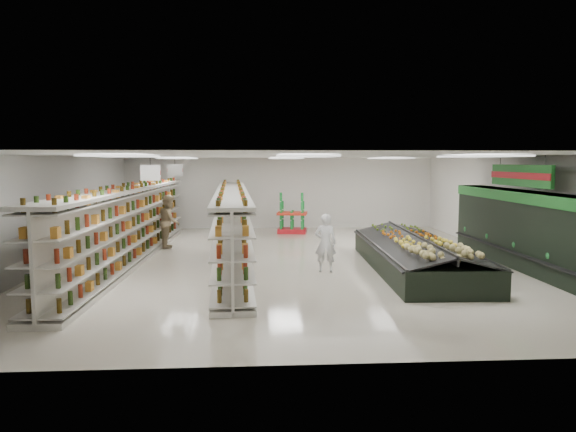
{
  "coord_description": "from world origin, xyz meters",
  "views": [
    {
      "loc": [
        -1.08,
        -15.38,
        3.04
      ],
      "look_at": [
        -0.14,
        0.02,
        1.4
      ],
      "focal_mm": 32.0,
      "sensor_mm": 36.0,
      "label": 1
    }
  ],
  "objects": [
    {
      "name": "produce_island",
      "position": [
        3.37,
        -1.42,
        0.46
      ],
      "size": [
        2.67,
        6.82,
        1.01
      ],
      "rotation": [
        0.0,
        0.0,
        -0.03
      ],
      "color": "black",
      "rests_on": "floor"
    },
    {
      "name": "hortifruti_banner",
      "position": [
        6.25,
        -1.5,
        2.65
      ],
      "size": [
        0.12,
        3.2,
        0.95
      ],
      "color": "#1F7527",
      "rests_on": "ceiling"
    },
    {
      "name": "wall_back",
      "position": [
        0.0,
        8.0,
        1.6
      ],
      "size": [
        14.0,
        0.02,
        3.2
      ],
      "primitive_type": "cube",
      "color": "white",
      "rests_on": "floor"
    },
    {
      "name": "shopper_main",
      "position": [
        0.8,
        -1.53,
        0.81
      ],
      "size": [
        0.64,
        0.46,
        1.62
      ],
      "primitive_type": "imported",
      "rotation": [
        0.0,
        0.0,
        3.01
      ],
      "color": "silver",
      "rests_on": "floor"
    },
    {
      "name": "soda_endcap",
      "position": [
        0.42,
        6.27,
        0.77
      ],
      "size": [
        1.36,
        1.03,
        1.59
      ],
      "rotation": [
        0.0,
        0.0,
        -0.16
      ],
      "color": "red",
      "rests_on": "floor"
    },
    {
      "name": "floor",
      "position": [
        0.0,
        0.0,
        0.0
      ],
      "size": [
        16.0,
        16.0,
        0.0
      ],
      "primitive_type": "plane",
      "color": "beige",
      "rests_on": "ground"
    },
    {
      "name": "ceiling",
      "position": [
        0.0,
        0.0,
        3.2
      ],
      "size": [
        14.0,
        16.0,
        0.02
      ],
      "primitive_type": "cube",
      "color": "white",
      "rests_on": "wall_back"
    },
    {
      "name": "produce_wall_case",
      "position": [
        6.53,
        -1.5,
        1.24
      ],
      "size": [
        0.93,
        8.0,
        2.2
      ],
      "color": "black",
      "rests_on": "floor"
    },
    {
      "name": "wall_right",
      "position": [
        7.0,
        0.0,
        1.6
      ],
      "size": [
        0.02,
        16.0,
        3.2
      ],
      "primitive_type": "cube",
      "color": "white",
      "rests_on": "floor"
    },
    {
      "name": "aisle_sign_near",
      "position": [
        -3.8,
        -2.0,
        2.75
      ],
      "size": [
        0.52,
        0.06,
        0.75
      ],
      "color": "white",
      "rests_on": "ceiling"
    },
    {
      "name": "shopper_background",
      "position": [
        -4.16,
        2.82,
        0.94
      ],
      "size": [
        0.64,
        0.96,
        1.88
      ],
      "primitive_type": "imported",
      "rotation": [
        0.0,
        0.0,
        1.65
      ],
      "color": "#A08662",
      "rests_on": "floor"
    },
    {
      "name": "aisle_sign_far",
      "position": [
        -3.8,
        2.0,
        2.75
      ],
      "size": [
        0.52,
        0.06,
        0.75
      ],
      "color": "white",
      "rests_on": "ceiling"
    },
    {
      "name": "gondola_center",
      "position": [
        -1.86,
        0.59,
        0.99
      ],
      "size": [
        1.53,
        12.48,
        2.16
      ],
      "rotation": [
        0.0,
        0.0,
        0.05
      ],
      "color": "silver",
      "rests_on": "floor"
    },
    {
      "name": "gondola_left",
      "position": [
        -4.95,
        0.28,
        1.03
      ],
      "size": [
        1.24,
        12.97,
        2.25
      ],
      "rotation": [
        0.0,
        0.0,
        -0.02
      ],
      "color": "silver",
      "rests_on": "floor"
    },
    {
      "name": "wall_front",
      "position": [
        0.0,
        -8.0,
        1.6
      ],
      "size": [
        14.0,
        0.02,
        3.2
      ],
      "primitive_type": "cube",
      "color": "white",
      "rests_on": "floor"
    },
    {
      "name": "wall_left",
      "position": [
        -7.0,
        0.0,
        1.6
      ],
      "size": [
        0.02,
        16.0,
        3.2
      ],
      "primitive_type": "cube",
      "color": "white",
      "rests_on": "floor"
    }
  ]
}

